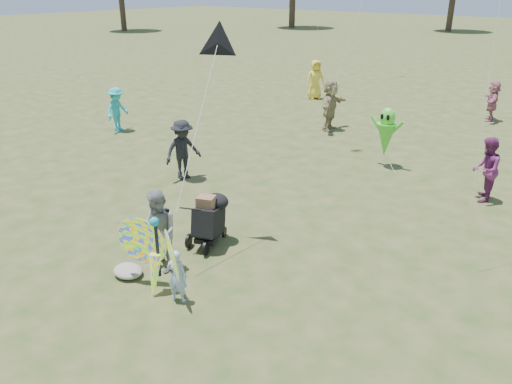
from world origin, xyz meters
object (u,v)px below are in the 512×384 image
crowd_e (486,170)px  alien_kite (386,134)px  crowd_i (117,109)px  crowd_g (315,80)px  crowd_b (183,150)px  jogging_stroller (210,217)px  adult_man (159,232)px  crowd_j (492,101)px  butterfly_kite (156,257)px  crowd_d (330,105)px  child_girl (177,276)px

crowd_e → alien_kite: 3.09m
crowd_e → crowd_i: (-12.10, -1.78, -0.01)m
crowd_e → crowd_g: crowd_g is taller
crowd_b → jogging_stroller: (3.15, -2.23, -0.21)m
adult_man → crowd_i: bearing=161.6°
crowd_g → jogging_stroller: size_ratio=1.53×
crowd_i → crowd_j: bearing=-59.0°
adult_man → butterfly_kite: adult_man is taller
jogging_stroller → butterfly_kite: (0.48, -1.82, 0.07)m
crowd_g → crowd_i: size_ratio=1.12×
alien_kite → crowd_e: bearing=-14.3°
crowd_e → crowd_g: bearing=-140.1°
adult_man → crowd_e: crowd_e is taller
crowd_d → jogging_stroller: size_ratio=1.59×
jogging_stroller → alien_kite: 6.63m
child_girl → adult_man: 1.16m
crowd_i → crowd_j: crowd_i is taller
jogging_stroller → crowd_b: bearing=120.5°
crowd_i → crowd_b: bearing=-122.8°
jogging_stroller → crowd_i: bearing=130.3°
adult_man → crowd_g: size_ratio=0.90×
adult_man → crowd_i: (-8.43, 5.35, -0.00)m
alien_kite → crowd_d: bearing=144.1°
crowd_b → butterfly_kite: 5.44m
crowd_e → crowd_g: (-9.54, 7.25, 0.08)m
child_girl → alien_kite: bearing=-108.5°
adult_man → butterfly_kite: 0.75m
jogging_stroller → alien_kite: (0.64, 6.59, 0.36)m
crowd_i → butterfly_kite: size_ratio=0.90×
crowd_d → jogging_stroller: (2.63, -8.96, -0.30)m
child_girl → crowd_d: crowd_d is taller
crowd_i → child_girl: bearing=-135.7°
child_girl → butterfly_kite: size_ratio=0.56×
jogging_stroller → alien_kite: bearing=60.3°
crowd_j → butterfly_kite: (-1.06, -15.84, -0.08)m
crowd_g → alien_kite: crowd_g is taller
crowd_b → jogging_stroller: size_ratio=1.43×
child_girl → butterfly_kite: 0.52m
jogging_stroller → butterfly_kite: bearing=-99.5°
crowd_d → crowd_e: bearing=-123.6°
jogging_stroller → crowd_j: bearing=59.6°
crowd_b → crowd_e: bearing=-49.2°
crowd_d → crowd_i: crowd_d is taller
butterfly_kite → alien_kite: 8.42m
crowd_i → alien_kite: (9.12, 2.54, 0.19)m
crowd_g → butterfly_kite: bearing=-119.2°
adult_man → jogging_stroller: size_ratio=1.37×
crowd_b → butterfly_kite: crowd_b is taller
adult_man → butterfly_kite: bearing=-31.2°
crowd_d → crowd_e: 7.00m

